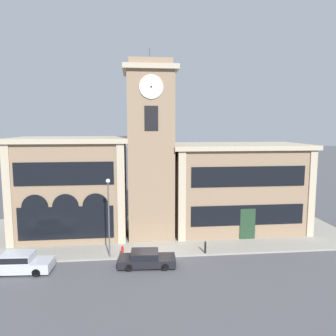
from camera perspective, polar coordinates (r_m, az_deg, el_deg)
ground_plane at (r=28.53m, az=-2.36°, el=-15.42°), size 300.00×300.00×0.00m
sidewalk_kerb at (r=34.61m, az=-3.08°, el=-11.15°), size 40.03×13.06×0.15m
clock_tower at (r=32.06m, az=-3.09°, el=2.96°), size 5.06×5.06×18.31m
town_hall_left_wing at (r=34.59m, az=-16.26°, el=-3.05°), size 11.38×8.28×9.91m
town_hall_right_wing at (r=35.82m, az=11.77°, el=-3.16°), size 14.24×8.28×9.17m
parked_car_near at (r=28.10m, az=-24.44°, el=-14.73°), size 4.79×2.16×1.51m
parked_car_mid at (r=26.79m, az=-3.82°, el=-15.44°), size 4.57×2.14×1.26m
street_lamp at (r=27.50m, az=-10.31°, el=-6.72°), size 0.36×0.36×6.62m
bollard at (r=29.13m, az=6.51°, el=-13.55°), size 0.18×0.18×1.06m
fire_hydrant at (r=28.72m, az=-7.94°, el=-14.10°), size 0.22×0.22×0.87m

